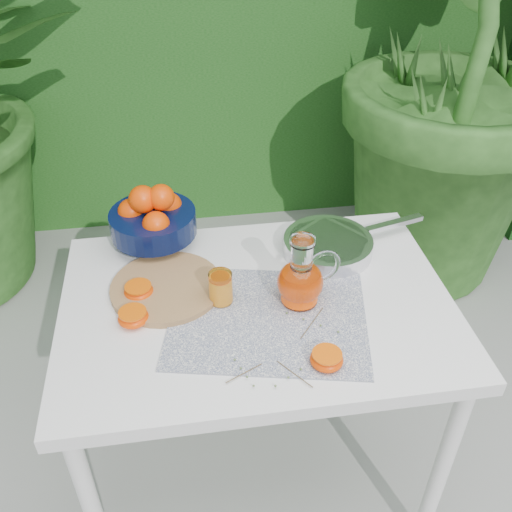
{
  "coord_description": "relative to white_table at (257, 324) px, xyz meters",
  "views": [
    {
      "loc": [
        -0.06,
        -1.05,
        1.72
      ],
      "look_at": [
        0.1,
        0.06,
        0.88
      ],
      "focal_mm": 40.0,
      "sensor_mm": 36.0,
      "label": 1
    }
  ],
  "objects": [
    {
      "name": "juice_pitcher",
      "position": [
        0.11,
        -0.02,
        0.15
      ],
      "size": [
        0.17,
        0.14,
        0.19
      ],
      "color": "white",
      "rests_on": "white_table"
    },
    {
      "name": "orange_halves",
      "position": [
        -0.16,
        -0.07,
        0.1
      ],
      "size": [
        0.53,
        0.4,
        0.04
      ],
      "color": "#EC3402",
      "rests_on": "white_table"
    },
    {
      "name": "ground",
      "position": [
        -0.1,
        -0.04,
        -0.67
      ],
      "size": [
        60.0,
        60.0,
        0.0
      ],
      "primitive_type": "plane",
      "color": "#A09F99"
    },
    {
      "name": "fruit_bowl",
      "position": [
        -0.25,
        0.3,
        0.17
      ],
      "size": [
        0.28,
        0.28,
        0.19
      ],
      "color": "black",
      "rests_on": "white_table"
    },
    {
      "name": "potted_plant_right",
      "position": [
        0.94,
        1.11,
        0.37
      ],
      "size": [
        2.37,
        2.37,
        2.07
      ],
      "primitive_type": "imported",
      "rotation": [
        0.0,
        0.0,
        1.73
      ],
      "color": "#27511C",
      "rests_on": "ground"
    },
    {
      "name": "thyme_sprigs",
      "position": [
        0.04,
        -0.2,
        0.09
      ],
      "size": [
        0.29,
        0.25,
        0.01
      ],
      "color": "brown",
      "rests_on": "white_table"
    },
    {
      "name": "saute_pan",
      "position": [
        0.23,
        0.18,
        0.11
      ],
      "size": [
        0.46,
        0.31,
        0.05
      ],
      "color": "silver",
      "rests_on": "white_table"
    },
    {
      "name": "cutting_board",
      "position": [
        -0.23,
        0.08,
        0.09
      ],
      "size": [
        0.36,
        0.36,
        0.02
      ],
      "primitive_type": "cylinder",
      "rotation": [
        0.0,
        0.0,
        0.28
      ],
      "color": "#A17449",
      "rests_on": "white_table"
    },
    {
      "name": "juice_tumbler",
      "position": [
        -0.09,
        0.01,
        0.13
      ],
      "size": [
        0.07,
        0.07,
        0.09
      ],
      "color": "white",
      "rests_on": "white_table"
    },
    {
      "name": "placemat",
      "position": [
        0.02,
        -0.07,
        0.08
      ],
      "size": [
        0.55,
        0.47,
        0.0
      ],
      "primitive_type": "cube",
      "rotation": [
        0.0,
        0.0,
        -0.21
      ],
      "color": "#0B1743",
      "rests_on": "white_table"
    },
    {
      "name": "white_table",
      "position": [
        0.0,
        0.0,
        0.0
      ],
      "size": [
        1.0,
        0.7,
        0.75
      ],
      "color": "white",
      "rests_on": "ground"
    }
  ]
}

